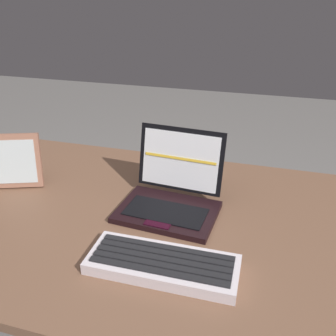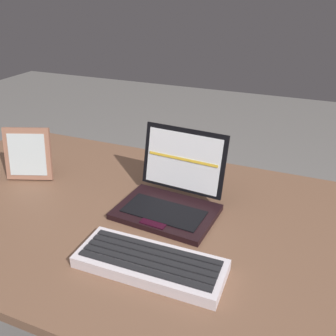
% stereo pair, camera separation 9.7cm
% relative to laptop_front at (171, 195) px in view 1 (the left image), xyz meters
% --- Properties ---
extents(desk, '(1.56, 0.81, 0.72)m').
position_rel_laptop_front_xyz_m(desk, '(-0.04, -0.06, -0.12)').
color(desk, brown).
rests_on(desk, ground).
extents(laptop_front, '(0.28, 0.24, 0.21)m').
position_rel_laptop_front_xyz_m(laptop_front, '(0.00, 0.00, 0.00)').
color(laptop_front, black).
rests_on(laptop_front, desk).
extents(external_keyboard, '(0.33, 0.13, 0.03)m').
position_rel_laptop_front_xyz_m(external_keyboard, '(0.05, -0.24, -0.03)').
color(external_keyboard, silver).
rests_on(external_keyboard, desk).
extents(photo_frame, '(0.15, 0.09, 0.17)m').
position_rel_laptop_front_xyz_m(photo_frame, '(-0.49, -0.00, 0.04)').
color(photo_frame, '#96634D').
rests_on(photo_frame, desk).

